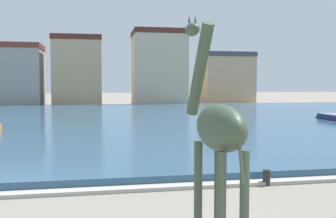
# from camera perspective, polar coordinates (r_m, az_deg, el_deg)

# --- Properties ---
(harbor_water) EXTENTS (90.88, 45.28, 0.35)m
(harbor_water) POSITION_cam_1_polar(r_m,az_deg,el_deg) (34.65, -4.29, -1.40)
(harbor_water) COLOR #2D5170
(harbor_water) RESTS_ON ground
(quay_edge_coping) EXTENTS (90.88, 0.50, 0.12)m
(quay_edge_coping) POSITION_cam_1_polar(r_m,az_deg,el_deg) (12.42, 7.40, -11.11)
(quay_edge_coping) COLOR #ADA89E
(quay_edge_coping) RESTS_ON ground
(giraffe_statue) EXTENTS (0.77, 2.67, 4.66)m
(giraffe_statue) POSITION_cam_1_polar(r_m,az_deg,el_deg) (6.83, 7.33, -3.43)
(giraffe_statue) COLOR #3D4C38
(giraffe_statue) RESTS_ON ground
(mooring_bollard) EXTENTS (0.24, 0.24, 0.50)m
(mooring_bollard) POSITION_cam_1_polar(r_m,az_deg,el_deg) (12.80, 14.48, -9.86)
(mooring_bollard) COLOR #232326
(mooring_bollard) RESTS_ON ground
(townhouse_tall_gabled) EXTENTS (8.44, 6.92, 9.28)m
(townhouse_tall_gabled) POSITION_cam_1_polar(r_m,az_deg,el_deg) (61.94, -22.02, 4.71)
(townhouse_tall_gabled) COLOR gray
(townhouse_tall_gabled) RESTS_ON ground
(townhouse_wide_warehouse) EXTENTS (7.44, 5.21, 10.68)m
(townhouse_wide_warehouse) POSITION_cam_1_polar(r_m,az_deg,el_deg) (60.55, -13.37, 5.57)
(townhouse_wide_warehouse) COLOR tan
(townhouse_wide_warehouse) RESTS_ON ground
(townhouse_corner_house) EXTENTS (8.29, 7.64, 11.79)m
(townhouse_corner_house) POSITION_cam_1_polar(r_m,az_deg,el_deg) (61.48, -1.39, 6.16)
(townhouse_corner_house) COLOR #C6B293
(townhouse_corner_house) RESTS_ON ground
(townhouse_end_terrace) EXTENTS (8.67, 5.93, 8.68)m
(townhouse_end_terrace) POSITION_cam_1_polar(r_m,az_deg,el_deg) (66.56, 8.73, 4.58)
(townhouse_end_terrace) COLOR tan
(townhouse_end_terrace) RESTS_ON ground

